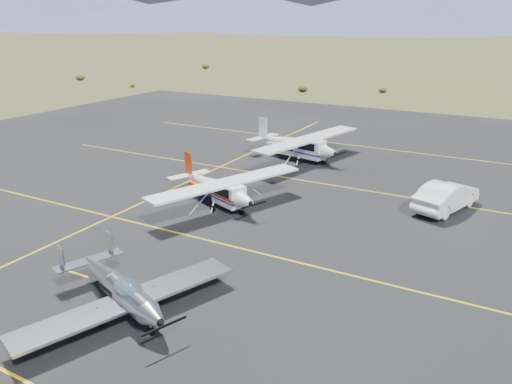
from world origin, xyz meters
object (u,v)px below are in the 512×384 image
Objects in this scene: aircraft_low_wing at (121,289)px; aircraft_plain at (296,143)px; sedan at (446,196)px; aircraft_cessna at (217,186)px.

aircraft_plain is at bearing 118.14° from aircraft_low_wing.
aircraft_low_wing is 18.82m from sedan.
sedan is (11.83, 5.51, -0.29)m from aircraft_cessna.
aircraft_plain reaches higher than sedan.
aircraft_low_wing is 11.51m from aircraft_cessna.
sedan is (8.83, 16.62, -0.06)m from aircraft_low_wing.
sedan is at bearing 82.43° from aircraft_low_wing.
aircraft_cessna reaches higher than sedan.
sedan is (11.85, -5.65, -0.43)m from aircraft_plain.
aircraft_low_wing is 1.70× the size of sedan.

